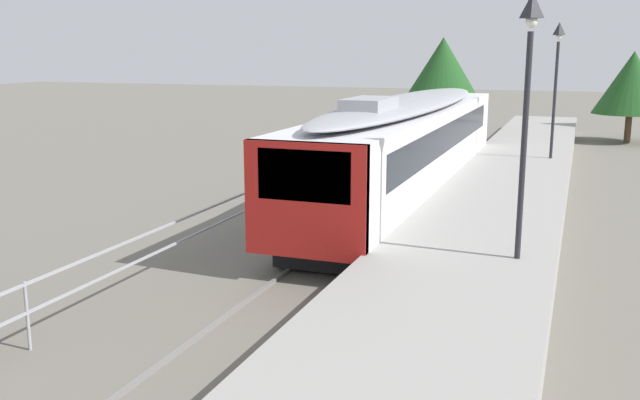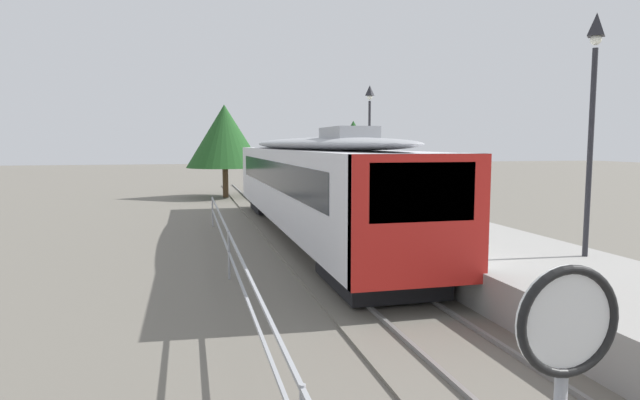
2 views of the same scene
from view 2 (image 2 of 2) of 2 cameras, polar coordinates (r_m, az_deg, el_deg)
The scene contains 9 objects.
ground_plane at distance 15.06m, azimuth -8.68°, elevation -7.27°, with size 160.00×160.00×0.00m, color #6B665B.
track_rails at distance 15.60m, azimuth 2.44°, elevation -6.62°, with size 3.20×60.00×0.14m.
commuter_train at distance 19.46m, azimuth -1.11°, elevation 2.17°, with size 2.82×19.51×3.74m.
station_platform at distance 16.70m, azimuth 13.24°, elevation -4.48°, with size 3.90×60.00×0.90m, color #999691.
platform_lamp_mid_platform at distance 13.47m, azimuth 26.88°, elevation 10.41°, with size 0.34×0.34×5.35m.
platform_lamp_far_end at distance 26.68m, azimuth 5.25°, elevation 8.49°, with size 0.34×0.34×5.35m.
speed_limit_sign at distance 3.32m, azimuth 24.32°, elevation -17.74°, with size 0.61×0.10×2.81m.
tree_behind_carpark at distance 41.27m, azimuth 3.53°, elevation 5.90°, with size 4.16×4.16×5.16m.
tree_behind_station_far at distance 35.03m, azimuth -10.03°, elevation 6.64°, with size 4.88×4.88×5.90m.
Camera 2 is at (-4.27, 7.39, 3.43)m, focal length 30.33 mm.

